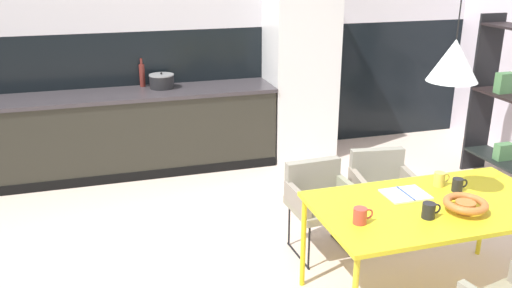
{
  "coord_description": "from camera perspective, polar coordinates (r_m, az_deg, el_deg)",
  "views": [
    {
      "loc": [
        -1.31,
        -2.97,
        2.27
      ],
      "look_at": [
        -0.17,
        0.86,
        0.85
      ],
      "focal_mm": 37.88,
      "sensor_mm": 36.0,
      "label": 1
    }
  ],
  "objects": [
    {
      "name": "mug_wide_latte",
      "position": [
        3.99,
        18.84,
        -3.53
      ],
      "size": [
        0.12,
        0.08,
        0.1
      ],
      "color": "gold",
      "rests_on": "dining_table"
    },
    {
      "name": "bottle_spice_small",
      "position": [
        6.06,
        -11.94,
        7.17
      ],
      "size": [
        0.06,
        0.06,
        0.31
      ],
      "color": "maroon",
      "rests_on": "kitchen_counter"
    },
    {
      "name": "mug_tall_blue",
      "position": [
        3.5,
        17.82,
        -6.69
      ],
      "size": [
        0.13,
        0.08,
        0.1
      ],
      "color": "black",
      "rests_on": "dining_table"
    },
    {
      "name": "mug_short_terracotta",
      "position": [
        3.33,
        10.98,
        -7.44
      ],
      "size": [
        0.13,
        0.08,
        0.1
      ],
      "color": "#B23D33",
      "rests_on": "dining_table"
    },
    {
      "name": "open_book",
      "position": [
        3.79,
        15.51,
        -5.13
      ],
      "size": [
        0.29,
        0.23,
        0.02
      ],
      "color": "white",
      "rests_on": "dining_table"
    },
    {
      "name": "pendant_lamp_over_table_near",
      "position": [
        3.43,
        20.18,
        8.32
      ],
      "size": [
        0.3,
        0.3,
        1.35
      ],
      "color": "black"
    },
    {
      "name": "dining_table",
      "position": [
        3.74,
        18.28,
        -6.63
      ],
      "size": [
        1.58,
        0.87,
        0.73
      ],
      "color": "gold",
      "rests_on": "ground"
    },
    {
      "name": "armchair_by_stool",
      "position": [
        4.29,
        6.71,
        -5.32
      ],
      "size": [
        0.51,
        0.49,
        0.72
      ],
      "rotation": [
        0.0,
        0.0,
        3.2
      ],
      "color": "gray",
      "rests_on": "ground"
    },
    {
      "name": "cooking_pot",
      "position": [
        5.95,
        -9.92,
        6.55
      ],
      "size": [
        0.27,
        0.27,
        0.17
      ],
      "color": "black",
      "rests_on": "kitchen_counter"
    },
    {
      "name": "refrigerator_column",
      "position": [
        6.22,
        4.69,
        7.78
      ],
      "size": [
        0.73,
        0.6,
        2.02
      ],
      "primitive_type": "cube",
      "color": "silver",
      "rests_on": "ground"
    },
    {
      "name": "back_wall_splashback_dark",
      "position": [
        6.36,
        -4.19,
        5.54
      ],
      "size": [
        6.7,
        0.12,
        1.47
      ],
      "primitive_type": "cube",
      "color": "black",
      "rests_on": "ground"
    },
    {
      "name": "armchair_head_of_table",
      "position": [
        4.62,
        13.08,
        -3.92
      ],
      "size": [
        0.54,
        0.53,
        0.71
      ],
      "rotation": [
        0.0,
        0.0,
        3.0
      ],
      "color": "gray",
      "rests_on": "ground"
    },
    {
      "name": "kitchen_counter",
      "position": [
        5.96,
        -16.04,
        0.92
      ],
      "size": [
        3.75,
        0.63,
        0.88
      ],
      "color": "#2B2922",
      "rests_on": "ground"
    },
    {
      "name": "fruit_bowl",
      "position": [
        3.65,
        21.24,
        -5.95
      ],
      "size": [
        0.28,
        0.28,
        0.08
      ],
      "color": "#B2662D",
      "rests_on": "dining_table"
    },
    {
      "name": "mug_glass_clear",
      "position": [
        3.95,
        20.55,
        -4.05
      ],
      "size": [
        0.12,
        0.07,
        0.09
      ],
      "color": "black",
      "rests_on": "dining_table"
    }
  ]
}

